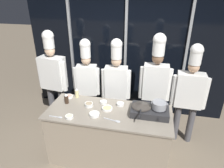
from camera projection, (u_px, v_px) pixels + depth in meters
name	position (u px, v px, depth m)	size (l,w,h in m)	color
ground_plane	(109.00, 156.00, 3.44)	(24.00, 24.00, 0.00)	#7F705B
window_wall_back	(126.00, 53.00, 4.27)	(4.30, 0.09, 2.70)	black
demo_counter	(109.00, 135.00, 3.24)	(1.91, 0.79, 0.91)	gray
portable_stove	(150.00, 111.00, 2.96)	(0.55, 0.38, 0.11)	#28282B
frying_pan	(141.00, 105.00, 2.95)	(0.29, 0.50, 0.04)	#38332D
stock_pot	(159.00, 105.00, 2.89)	(0.24, 0.21, 0.11)	#93969B
squeeze_bottle_oil	(77.00, 93.00, 3.41)	(0.06, 0.06, 0.17)	beige
squeeze_bottle_soy	(66.00, 99.00, 3.23)	(0.07, 0.07, 0.18)	#332319
prep_bowl_mushrooms	(89.00, 104.00, 3.17)	(0.13, 0.13, 0.06)	white
prep_bowl_ginger	(107.00, 108.00, 3.09)	(0.17, 0.17, 0.04)	white
prep_bowl_shrimp	(69.00, 96.00, 3.43)	(0.14, 0.14, 0.03)	white
prep_bowl_garlic	(94.00, 114.00, 2.94)	(0.16, 0.16, 0.04)	white
prep_bowl_noodles	(69.00, 117.00, 2.88)	(0.12, 0.12, 0.04)	white
prep_bowl_rice	(120.00, 104.00, 3.19)	(0.12, 0.12, 0.04)	white
prep_bowl_onion	(104.00, 102.00, 3.26)	(0.12, 0.12, 0.04)	white
serving_spoon_slotted	(115.00, 121.00, 2.82)	(0.26, 0.08, 0.02)	#B2B5BA
serving_spoon_solid	(58.00, 117.00, 2.90)	(0.21, 0.04, 0.02)	#B2B5BA
chef_head	(53.00, 74.00, 3.90)	(0.63, 0.31, 1.94)	#4C4C51
chef_sous	(87.00, 78.00, 3.80)	(0.49, 0.26, 1.82)	#232326
chef_line	(116.00, 82.00, 3.65)	(0.53, 0.25, 1.86)	#4C4C51
chef_pastry	(155.00, 81.00, 3.49)	(0.56, 0.22, 1.98)	#2D3856
chef_apprentice	(189.00, 91.00, 3.37)	(0.59, 0.25, 1.85)	#4C4C51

